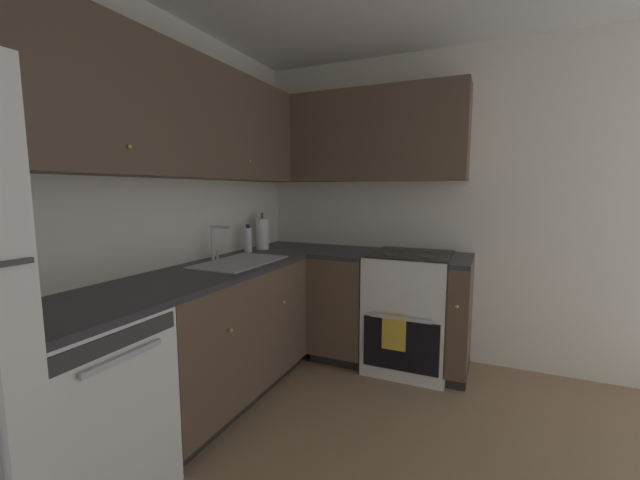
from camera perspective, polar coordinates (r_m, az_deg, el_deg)
wall_back at (r=2.50m, az=-27.00°, el=3.03°), size 3.55×0.05×2.49m
wall_right at (r=3.34m, az=19.65°, el=4.26°), size 0.05×3.43×2.49m
dishwasher at (r=2.14m, az=-31.98°, el=-20.65°), size 0.60×0.63×0.87m
lower_cabinets_back at (r=2.76m, az=-14.29°, el=-13.35°), size 1.37×0.62×0.87m
countertop_back at (r=2.63m, az=-14.58°, el=-4.22°), size 2.58×0.60×0.03m
lower_cabinets_right at (r=3.27m, az=7.62°, el=-9.87°), size 0.62×1.20×0.87m
countertop_right at (r=3.17m, az=7.74°, el=-2.13°), size 0.60×1.20×0.03m
oven_range at (r=3.21m, az=12.97°, el=-9.91°), size 0.68×0.62×1.05m
upper_cabinets_back at (r=2.59m, az=-20.11°, el=16.50°), size 2.26×0.34×0.72m
upper_cabinets_right at (r=3.34m, az=5.54°, el=14.70°), size 0.32×1.73×0.72m
sink at (r=2.77m, az=-11.58°, el=-4.04°), size 0.67×0.40×0.10m
faucet at (r=2.87m, az=-15.04°, el=0.05°), size 0.07×0.16×0.25m
soap_bottle at (r=3.20m, az=-10.44°, el=0.05°), size 0.06×0.06×0.22m
paper_towel_roll at (r=3.34m, az=-8.40°, el=0.90°), size 0.11×0.11×0.32m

